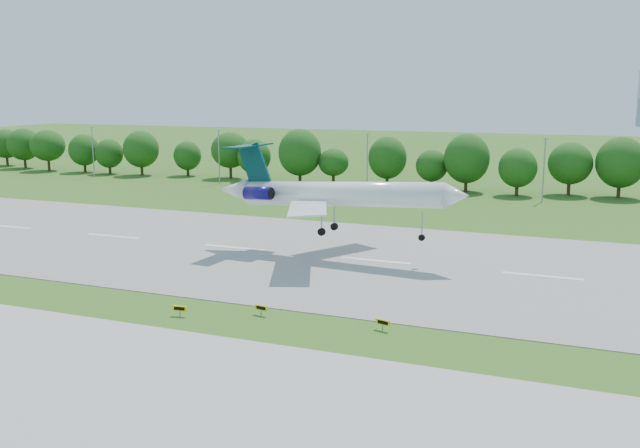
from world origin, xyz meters
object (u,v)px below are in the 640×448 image
at_px(airliner, 329,193).
at_px(service_vehicle_a, 303,187).
at_px(taxi_sign_left, 180,309).
at_px(service_vehicle_b, 450,195).

relative_size(airliner, service_vehicle_a, 8.77).
height_order(taxi_sign_left, service_vehicle_b, service_vehicle_b).
distance_m(airliner, service_vehicle_a, 62.06).
bearing_deg(taxi_sign_left, service_vehicle_b, 77.14).
distance_m(service_vehicle_a, service_vehicle_b, 31.30).
distance_m(taxi_sign_left, service_vehicle_a, 86.33).
xyz_separation_m(taxi_sign_left, service_vehicle_b, (8.13, 83.40, -0.21)).
height_order(airliner, taxi_sign_left, airliner).
bearing_deg(airliner, service_vehicle_b, 89.13).
distance_m(airliner, taxi_sign_left, 29.27).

